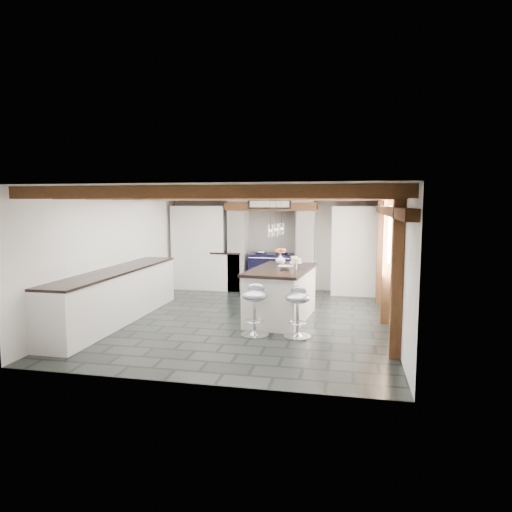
% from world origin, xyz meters
% --- Properties ---
extents(ground, '(6.00, 6.00, 0.00)m').
position_xyz_m(ground, '(0.00, 0.00, 0.00)').
color(ground, black).
rests_on(ground, ground).
extents(room_shell, '(6.00, 6.03, 6.00)m').
position_xyz_m(room_shell, '(-0.61, 1.42, 1.07)').
color(room_shell, white).
rests_on(room_shell, ground).
extents(range_cooker, '(1.00, 0.63, 0.99)m').
position_xyz_m(range_cooker, '(0.00, 2.68, 0.47)').
color(range_cooker, black).
rests_on(range_cooker, ground).
extents(kitchen_island, '(1.17, 1.96, 1.23)m').
position_xyz_m(kitchen_island, '(0.62, 0.13, 0.47)').
color(kitchen_island, white).
rests_on(kitchen_island, ground).
extents(bar_stool_near, '(0.48, 0.48, 0.80)m').
position_xyz_m(bar_stool_near, '(1.03, -0.93, 0.50)').
color(bar_stool_near, silver).
rests_on(bar_stool_near, ground).
extents(bar_stool_far, '(0.44, 0.44, 0.82)m').
position_xyz_m(bar_stool_far, '(0.37, -0.98, 0.51)').
color(bar_stool_far, silver).
rests_on(bar_stool_far, ground).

